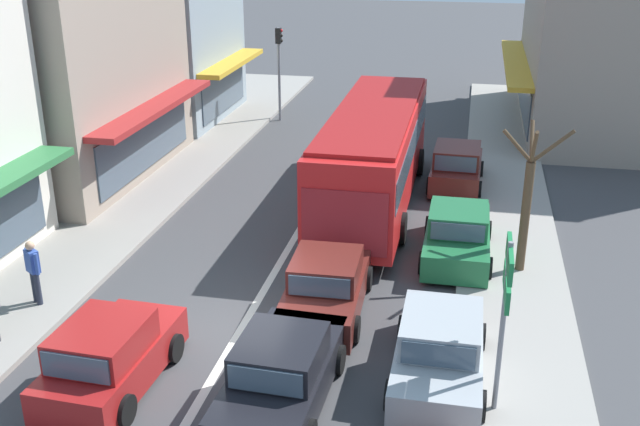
{
  "coord_description": "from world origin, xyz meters",
  "views": [
    {
      "loc": [
        4.81,
        -13.98,
        8.96
      ],
      "look_at": [
        0.94,
        4.87,
        1.2
      ],
      "focal_mm": 42.0,
      "sensor_mm": 36.0,
      "label": 1
    }
  ],
  "objects_px": {
    "parked_sedan_kerb_second": "(439,350)",
    "traffic_light_downstreet": "(279,58)",
    "parked_hatchback_kerb_rear": "(457,167)",
    "sedan_queue_gap_filler": "(282,374)",
    "directional_road_sign": "(507,288)",
    "street_tree_right": "(527,204)",
    "sedan_behind_bus_near": "(326,287)",
    "parked_sedan_kerb_third": "(457,235)",
    "hatchback_adjacent_lane_lead": "(110,357)",
    "city_bus": "(374,150)",
    "pedestrian_browsing_midblock": "(33,268)"
  },
  "relations": [
    {
      "from": "traffic_light_downstreet",
      "to": "street_tree_right",
      "type": "bearing_deg",
      "value": -54.02
    },
    {
      "from": "traffic_light_downstreet",
      "to": "pedestrian_browsing_midblock",
      "type": "height_order",
      "value": "traffic_light_downstreet"
    },
    {
      "from": "parked_sedan_kerb_second",
      "to": "street_tree_right",
      "type": "bearing_deg",
      "value": 70.72
    },
    {
      "from": "street_tree_right",
      "to": "parked_sedan_kerb_third",
      "type": "bearing_deg",
      "value": 157.69
    },
    {
      "from": "parked_sedan_kerb_second",
      "to": "parked_sedan_kerb_third",
      "type": "bearing_deg",
      "value": 88.44
    },
    {
      "from": "parked_sedan_kerb_third",
      "to": "pedestrian_browsing_midblock",
      "type": "distance_m",
      "value": 11.05
    },
    {
      "from": "parked_hatchback_kerb_rear",
      "to": "parked_sedan_kerb_third",
      "type": "bearing_deg",
      "value": -87.74
    },
    {
      "from": "directional_road_sign",
      "to": "pedestrian_browsing_midblock",
      "type": "xyz_separation_m",
      "value": [
        -10.81,
        1.99,
        -1.64
      ]
    },
    {
      "from": "parked_sedan_kerb_second",
      "to": "street_tree_right",
      "type": "xyz_separation_m",
      "value": [
        1.86,
        5.32,
        1.32
      ]
    },
    {
      "from": "parked_sedan_kerb_second",
      "to": "parked_hatchback_kerb_rear",
      "type": "height_order",
      "value": "parked_hatchback_kerb_rear"
    },
    {
      "from": "parked_sedan_kerb_third",
      "to": "parked_hatchback_kerb_rear",
      "type": "bearing_deg",
      "value": 92.26
    },
    {
      "from": "sedan_queue_gap_filler",
      "to": "directional_road_sign",
      "type": "distance_m",
      "value": 4.58
    },
    {
      "from": "city_bus",
      "to": "parked_hatchback_kerb_rear",
      "type": "height_order",
      "value": "city_bus"
    },
    {
      "from": "parked_sedan_kerb_second",
      "to": "sedan_behind_bus_near",
      "type": "bearing_deg",
      "value": 140.89
    },
    {
      "from": "sedan_behind_bus_near",
      "to": "pedestrian_browsing_midblock",
      "type": "distance_m",
      "value": 7.01
    },
    {
      "from": "traffic_light_downstreet",
      "to": "street_tree_right",
      "type": "xyz_separation_m",
      "value": [
        10.2,
        -14.05,
        -0.87
      ]
    },
    {
      "from": "sedan_queue_gap_filler",
      "to": "traffic_light_downstreet",
      "type": "relative_size",
      "value": 1.01
    },
    {
      "from": "city_bus",
      "to": "directional_road_sign",
      "type": "xyz_separation_m",
      "value": [
        3.81,
        -10.52,
        0.82
      ]
    },
    {
      "from": "sedan_queue_gap_filler",
      "to": "parked_sedan_kerb_third",
      "type": "bearing_deg",
      "value": 67.44
    },
    {
      "from": "hatchback_adjacent_lane_lead",
      "to": "sedan_queue_gap_filler",
      "type": "xyz_separation_m",
      "value": [
        3.48,
        0.18,
        -0.05
      ]
    },
    {
      "from": "parked_hatchback_kerb_rear",
      "to": "traffic_light_downstreet",
      "type": "relative_size",
      "value": 0.89
    },
    {
      "from": "parked_sedan_kerb_second",
      "to": "parked_hatchback_kerb_rear",
      "type": "bearing_deg",
      "value": 90.32
    },
    {
      "from": "city_bus",
      "to": "sedan_behind_bus_near",
      "type": "xyz_separation_m",
      "value": [
        -0.11,
        -7.27,
        -1.22
      ]
    },
    {
      "from": "city_bus",
      "to": "street_tree_right",
      "type": "relative_size",
      "value": 2.62
    },
    {
      "from": "traffic_light_downstreet",
      "to": "hatchback_adjacent_lane_lead",
      "type": "bearing_deg",
      "value": -84.79
    },
    {
      "from": "directional_road_sign",
      "to": "pedestrian_browsing_midblock",
      "type": "distance_m",
      "value": 11.11
    },
    {
      "from": "sedan_behind_bus_near",
      "to": "sedan_queue_gap_filler",
      "type": "xyz_separation_m",
      "value": [
        -0.15,
        -3.74,
        0.0
      ]
    },
    {
      "from": "parked_sedan_kerb_second",
      "to": "traffic_light_downstreet",
      "type": "distance_m",
      "value": 21.2
    },
    {
      "from": "pedestrian_browsing_midblock",
      "to": "parked_sedan_kerb_second",
      "type": "bearing_deg",
      "value": -6.03
    },
    {
      "from": "traffic_light_downstreet",
      "to": "sedan_behind_bus_near",
      "type": "bearing_deg",
      "value": -72.03
    },
    {
      "from": "street_tree_right",
      "to": "traffic_light_downstreet",
      "type": "bearing_deg",
      "value": 125.98
    },
    {
      "from": "sedan_behind_bus_near",
      "to": "parked_sedan_kerb_third",
      "type": "relative_size",
      "value": 1.01
    },
    {
      "from": "hatchback_adjacent_lane_lead",
      "to": "sedan_behind_bus_near",
      "type": "bearing_deg",
      "value": 47.17
    },
    {
      "from": "parked_sedan_kerb_third",
      "to": "street_tree_right",
      "type": "relative_size",
      "value": 1.02
    },
    {
      "from": "parked_sedan_kerb_second",
      "to": "traffic_light_downstreet",
      "type": "xyz_separation_m",
      "value": [
        -8.34,
        19.37,
        2.19
      ]
    },
    {
      "from": "pedestrian_browsing_midblock",
      "to": "street_tree_right",
      "type": "bearing_deg",
      "value": 20.41
    },
    {
      "from": "sedan_behind_bus_near",
      "to": "parked_hatchback_kerb_rear",
      "type": "relative_size",
      "value": 1.14
    },
    {
      "from": "sedan_behind_bus_near",
      "to": "parked_sedan_kerb_second",
      "type": "bearing_deg",
      "value": -39.11
    },
    {
      "from": "traffic_light_downstreet",
      "to": "pedestrian_browsing_midblock",
      "type": "bearing_deg",
      "value": -94.18
    },
    {
      "from": "sedan_queue_gap_filler",
      "to": "parked_sedan_kerb_second",
      "type": "relative_size",
      "value": 1.01
    },
    {
      "from": "sedan_behind_bus_near",
      "to": "parked_sedan_kerb_third",
      "type": "bearing_deg",
      "value": 51.66
    },
    {
      "from": "traffic_light_downstreet",
      "to": "parked_hatchback_kerb_rear",
      "type": "bearing_deg",
      "value": -42.33
    },
    {
      "from": "sedan_behind_bus_near",
      "to": "hatchback_adjacent_lane_lead",
      "type": "distance_m",
      "value": 5.34
    },
    {
      "from": "city_bus",
      "to": "sedan_queue_gap_filler",
      "type": "distance_m",
      "value": 11.08
    },
    {
      "from": "parked_sedan_kerb_third",
      "to": "sedan_queue_gap_filler",
      "type": "bearing_deg",
      "value": -112.56
    },
    {
      "from": "parked_sedan_kerb_third",
      "to": "hatchback_adjacent_lane_lead",
      "type": "bearing_deg",
      "value": -130.71
    },
    {
      "from": "sedan_queue_gap_filler",
      "to": "traffic_light_downstreet",
      "type": "bearing_deg",
      "value": 104.52
    },
    {
      "from": "street_tree_right",
      "to": "sedan_behind_bus_near",
      "type": "bearing_deg",
      "value": -146.81
    },
    {
      "from": "hatchback_adjacent_lane_lead",
      "to": "city_bus",
      "type": "bearing_deg",
      "value": 71.5
    },
    {
      "from": "parked_sedan_kerb_second",
      "to": "pedestrian_browsing_midblock",
      "type": "relative_size",
      "value": 2.58
    }
  ]
}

